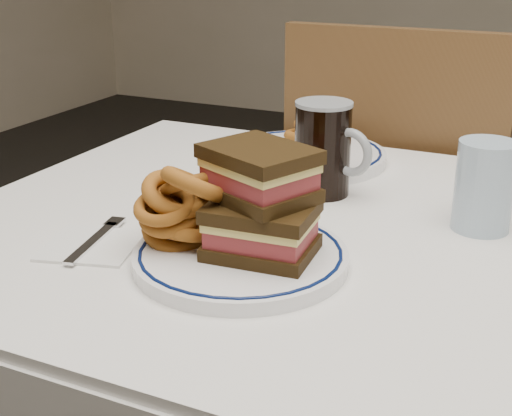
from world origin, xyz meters
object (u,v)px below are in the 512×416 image
at_px(chair_far, 398,223).
at_px(main_plate, 241,256).
at_px(far_plate, 305,155).
at_px(reuben_sandwich, 260,201).
at_px(beer_mug, 324,148).

xyz_separation_m(chair_far, main_plate, (-0.02, -0.76, 0.23)).
distance_m(main_plate, far_plate, 0.44).
bearing_deg(reuben_sandwich, main_plate, -151.77).
xyz_separation_m(chair_far, far_plate, (-0.11, -0.32, 0.23)).
distance_m(chair_far, reuben_sandwich, 0.81).
bearing_deg(beer_mug, far_plate, 120.90).
xyz_separation_m(reuben_sandwich, far_plate, (-0.11, 0.42, -0.07)).
bearing_deg(far_plate, reuben_sandwich, -75.86).
bearing_deg(reuben_sandwich, beer_mug, 93.69).
xyz_separation_m(chair_far, reuben_sandwich, (0.00, -0.74, 0.31)).
xyz_separation_m(main_plate, beer_mug, (0.00, 0.29, 0.06)).
bearing_deg(main_plate, beer_mug, 89.22).
relative_size(chair_far, beer_mug, 6.59).
height_order(reuben_sandwich, far_plate, reuben_sandwich).
relative_size(chair_far, reuben_sandwich, 6.21).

